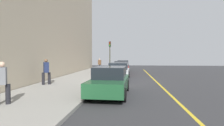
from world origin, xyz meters
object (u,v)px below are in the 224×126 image
Objects in this scene: parked_car_charcoal at (123,65)px; rolling_suitcase at (101,68)px; pedestrian_grey_coat at (2,82)px; parked_car_green at (110,81)px; traffic_light_pole at (110,51)px; parked_car_white at (119,71)px; parked_car_red at (121,67)px; pedestrian_brown_coat at (100,64)px; pedestrian_navy_coat at (46,71)px.

rolling_suitcase is at bearing -67.95° from parked_car_charcoal.
parked_car_green is at bearing 126.27° from pedestrian_grey_coat.
parked_car_white is at bearing 12.28° from traffic_light_pole.
pedestrian_grey_coat is 1.90× the size of rolling_suitcase.
traffic_light_pole reaches higher than rolling_suitcase.
parked_car_red is 4.96m from pedestrian_brown_coat.
pedestrian_navy_coat is (13.76, -1.33, 0.06)m from pedestrian_brown_coat.
pedestrian_navy_coat is at bearing -115.15° from parked_car_green.
traffic_light_pole reaches higher than parked_car_green.
pedestrian_brown_coat reaches higher than parked_car_white.
parked_car_charcoal and parked_car_green have the same top height.
pedestrian_navy_coat reaches higher than parked_car_green.
pedestrian_brown_coat is 0.82m from rolling_suitcase.
pedestrian_brown_coat is (-9.25, -3.35, 0.27)m from parked_car_white.
parked_car_charcoal is 16.29m from pedestrian_navy_coat.
pedestrian_navy_coat is 0.44× the size of traffic_light_pole.
parked_car_charcoal is 0.93× the size of parked_car_white.
parked_car_charcoal is at bearing 119.39° from pedestrian_brown_coat.
pedestrian_grey_coat is (2.92, -3.97, 0.30)m from parked_car_green.
parked_car_white is (5.57, 0.03, 0.00)m from parked_car_red.
parked_car_green is at bearing 0.02° from parked_car_charcoal.
pedestrian_grey_coat is (15.17, -3.98, 0.30)m from parked_car_red.
pedestrian_navy_coat is 14.39m from rolling_suitcase.
pedestrian_grey_coat is (18.85, -0.67, 0.03)m from pedestrian_brown_coat.
pedestrian_grey_coat reaches higher than pedestrian_brown_coat.
pedestrian_grey_coat is at bearing -22.70° from parked_car_white.
parked_car_red and parked_car_white have the same top height.
pedestrian_grey_coat is (5.09, 0.66, -0.03)m from pedestrian_navy_coat.
traffic_light_pole is 3.56m from rolling_suitcase.
parked_car_white is 10.42m from pedestrian_grey_coat.
pedestrian_brown_coat is (-3.68, -3.31, 0.27)m from parked_car_red.
pedestrian_brown_coat is at bearing -6.88° from rolling_suitcase.
parked_car_red is 5.34m from rolling_suitcase.
parked_car_white is 5.26× the size of rolling_suitcase.
parked_car_white is 1.19× the size of traffic_light_pole.
pedestrian_grey_coat is at bearing -10.84° from parked_car_charcoal.
pedestrian_brown_coat is (1.86, -3.30, 0.27)m from parked_car_charcoal.
pedestrian_grey_coat is 0.43× the size of traffic_light_pole.
pedestrian_navy_coat is 12.74m from traffic_light_pole.
parked_car_green is (6.69, -0.04, -0.00)m from parked_car_white.
rolling_suitcase is at bearing -161.49° from parked_car_white.
pedestrian_brown_coat is at bearing 177.96° from pedestrian_grey_coat.
rolling_suitcase is (-19.40, 0.74, -0.64)m from pedestrian_grey_coat.
traffic_light_pole reaches higher than parked_car_red.
rolling_suitcase is at bearing 177.82° from pedestrian_grey_coat.
parked_car_white is at bearing 0.34° from parked_car_red.
pedestrian_grey_coat is at bearing -2.18° from rolling_suitcase.
parked_car_charcoal and parked_car_red have the same top height.
pedestrian_brown_coat is 0.42× the size of traffic_light_pole.
parked_car_charcoal is 21.09m from pedestrian_grey_coat.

